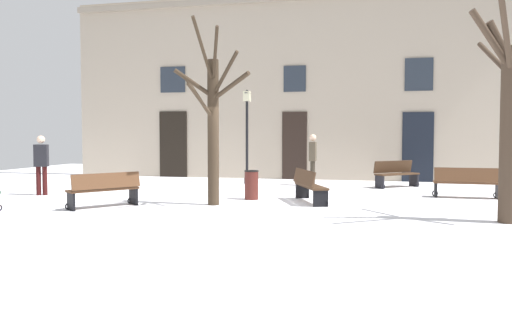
# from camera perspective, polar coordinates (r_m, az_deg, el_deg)

# --- Properties ---
(ground_plane) EXTENTS (29.72, 29.72, 0.00)m
(ground_plane) POSITION_cam_1_polar(r_m,az_deg,el_deg) (13.34, -1.42, -4.87)
(ground_plane) COLOR white
(building_facade) EXTENTS (18.58, 0.60, 7.46)m
(building_facade) POSITION_cam_1_polar(r_m,az_deg,el_deg) (20.67, 3.82, 8.39)
(building_facade) COLOR tan
(building_facade) RESTS_ON ground
(tree_left_of_center) EXTENTS (2.02, 1.65, 4.52)m
(tree_left_of_center) POSITION_cam_1_polar(r_m,az_deg,el_deg) (12.84, -4.92, 4.37)
(tree_left_of_center) COLOR #382B1E
(tree_left_of_center) RESTS_ON ground
(tree_near_facade) EXTENTS (2.44, 2.38, 4.42)m
(tree_near_facade) POSITION_cam_1_polar(r_m,az_deg,el_deg) (11.44, 26.86, 4.34)
(tree_near_facade) COLOR #423326
(tree_near_facade) RESTS_ON ground
(streetlamp) EXTENTS (0.30, 0.30, 3.45)m
(streetlamp) POSITION_cam_1_polar(r_m,az_deg,el_deg) (18.59, -1.03, 3.88)
(streetlamp) COLOR black
(streetlamp) RESTS_ON ground
(litter_bin) EXTENTS (0.41, 0.41, 0.81)m
(litter_bin) POSITION_cam_1_polar(r_m,az_deg,el_deg) (14.01, -0.52, -2.81)
(litter_bin) COLOR #4C1E19
(litter_bin) RESTS_ON ground
(bench_back_to_back_right) EXTENTS (1.15, 1.89, 0.88)m
(bench_back_to_back_right) POSITION_cam_1_polar(r_m,az_deg,el_deg) (13.49, 5.98, -2.84)
(bench_back_to_back_right) COLOR #3D2819
(bench_back_to_back_right) RESTS_ON ground
(bench_by_litter_bin) EXTENTS (1.57, 1.44, 0.91)m
(bench_by_litter_bin) POSITION_cam_1_polar(r_m,az_deg,el_deg) (17.89, 15.51, -1.49)
(bench_by_litter_bin) COLOR #3D2819
(bench_by_litter_bin) RESTS_ON ground
(bench_far_corner) EXTENTS (1.82, 0.58, 0.87)m
(bench_far_corner) POSITION_cam_1_polar(r_m,az_deg,el_deg) (15.52, 22.67, -2.34)
(bench_far_corner) COLOR #51331E
(bench_far_corner) RESTS_ON ground
(bench_near_center_tree) EXTENTS (1.43, 1.67, 0.87)m
(bench_near_center_tree) POSITION_cam_1_polar(r_m,az_deg,el_deg) (13.00, -16.74, -3.19)
(bench_near_center_tree) COLOR #51331E
(bench_near_center_tree) RESTS_ON ground
(person_by_shop_door) EXTENTS (0.43, 0.33, 1.77)m
(person_by_shop_door) POSITION_cam_1_polar(r_m,az_deg,el_deg) (16.27, -23.06, -0.20)
(person_by_shop_door) COLOR #350F0F
(person_by_shop_door) RESTS_ON ground
(person_strolling) EXTENTS (0.24, 0.39, 1.81)m
(person_strolling) POSITION_cam_1_polar(r_m,az_deg,el_deg) (17.87, 6.42, 0.36)
(person_strolling) COLOR #2D271E
(person_strolling) RESTS_ON ground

